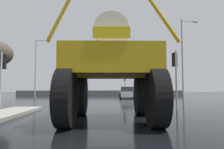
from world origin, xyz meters
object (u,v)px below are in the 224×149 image
traffic_signal_near_left (3,68)px  traffic_signal_far_left (125,80)px  streetlight_far_left (37,65)px  traffic_signal_near_right (175,67)px  sedan_ahead (127,93)px  streetlight_far_right (183,55)px  oversize_sprayer (111,70)px  traffic_signal_far_right (134,79)px

traffic_signal_near_left → traffic_signal_far_left: bearing=59.5°
traffic_signal_far_left → streetlight_far_left: (-12.69, 3.03, 2.40)m
traffic_signal_near_right → sedan_ahead: bearing=94.1°
traffic_signal_near_right → streetlight_far_left: 23.01m
streetlight_far_right → oversize_sprayer: bearing=-122.3°
oversize_sprayer → streetlight_far_right: bearing=-30.1°
traffic_signal_far_left → sedan_ahead: bearing=46.3°
oversize_sprayer → sedan_ahead: oversize_sprayer is taller
oversize_sprayer → traffic_signal_far_left: bearing=-5.9°
streetlight_far_left → streetlight_far_right: streetlight_far_right is taller
traffic_signal_near_right → streetlight_far_right: bearing=64.8°
sedan_ahead → traffic_signal_far_right: size_ratio=1.17×
traffic_signal_near_right → streetlight_far_left: (-14.08, 18.07, 2.18)m
traffic_signal_near_left → traffic_signal_far_right: size_ratio=0.94×
streetlight_far_right → traffic_signal_near_right: bearing=-115.2°
streetlight_far_right → sedan_ahead: bearing=138.5°
oversize_sprayer → streetlight_far_left: 24.27m
traffic_signal_near_left → streetlight_far_left: size_ratio=0.39×
oversize_sprayer → traffic_signal_far_right: bearing=-9.7°
traffic_signal_near_left → traffic_signal_far_right: (10.16, 15.04, 0.17)m
traffic_signal_near_left → traffic_signal_near_right: size_ratio=0.94×
oversize_sprayer → traffic_signal_far_right: (3.99, 18.91, 0.59)m
sedan_ahead → traffic_signal_far_left: 1.72m
traffic_signal_far_right → streetlight_far_left: bearing=167.8°
traffic_signal_far_left → oversize_sprayer: bearing=-98.1°
traffic_signal_far_right → oversize_sprayer: bearing=-101.9°
sedan_ahead → traffic_signal_far_left: size_ratio=1.28×
traffic_signal_far_right → streetlight_far_right: (4.87, -4.88, 2.45)m
traffic_signal_far_right → streetlight_far_left: (-13.99, 3.03, 2.17)m
traffic_signal_near_left → traffic_signal_far_left: size_ratio=1.03×
traffic_signal_near_left → traffic_signal_far_left: traffic_signal_near_left is taller
oversize_sprayer → traffic_signal_far_right: 19.33m
traffic_signal_far_right → streetlight_far_left: size_ratio=0.42×
sedan_ahead → traffic_signal_near_right: 15.50m
traffic_signal_far_left → traffic_signal_far_right: size_ratio=0.91×
traffic_signal_near_left → traffic_signal_far_right: 18.15m
sedan_ahead → streetlight_far_left: size_ratio=0.49×
oversize_sprayer → traffic_signal_far_left: 19.11m
oversize_sprayer → traffic_signal_near_left: size_ratio=1.60×
traffic_signal_near_right → traffic_signal_far_right: size_ratio=0.99×
traffic_signal_far_right → streetlight_far_right: 7.32m
traffic_signal_near_left → streetlight_far_left: (-3.82, 18.07, 2.33)m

